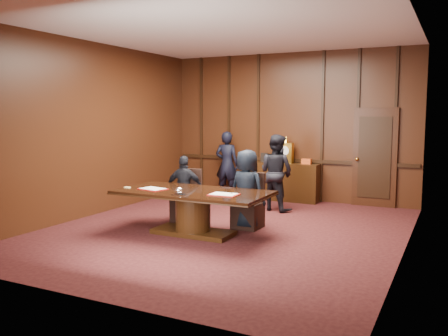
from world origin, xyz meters
name	(u,v)px	position (x,y,z in m)	size (l,w,h in m)	color
room	(232,133)	(0.07, 0.14, 1.72)	(7.00, 7.04, 3.50)	black
sideboard	(285,180)	(0.00, 3.26, 0.49)	(1.60, 0.45, 1.54)	black
conference_table	(193,205)	(-0.36, -0.50, 0.51)	(2.62, 1.32, 0.76)	black
folder_left	(153,189)	(-1.06, -0.67, 0.77)	(0.52, 0.42, 0.02)	#A0150E
folder_right	(224,194)	(0.29, -0.63, 0.77)	(0.47, 0.35, 0.02)	#A0150E
inkstand	(179,191)	(-0.36, -0.95, 0.81)	(0.20, 0.14, 0.12)	white
notepad	(127,187)	(-1.57, -0.73, 0.77)	(0.10, 0.07, 0.01)	#FBD17A
chair_left	(187,206)	(-1.01, 0.38, 0.29)	(0.53, 0.53, 0.99)	black
chair_right	(248,212)	(0.29, 0.38, 0.29)	(0.50, 0.50, 0.99)	black
signatory_left	(185,189)	(-1.01, 0.30, 0.64)	(0.74, 0.31, 1.27)	black
signatory_right	(247,189)	(0.29, 0.30, 0.71)	(0.70, 0.45, 1.43)	black
witness_left	(227,164)	(-1.48, 3.10, 0.82)	(0.60, 0.39, 1.63)	black
witness_right	(276,173)	(0.20, 2.08, 0.81)	(0.79, 0.62, 1.63)	black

